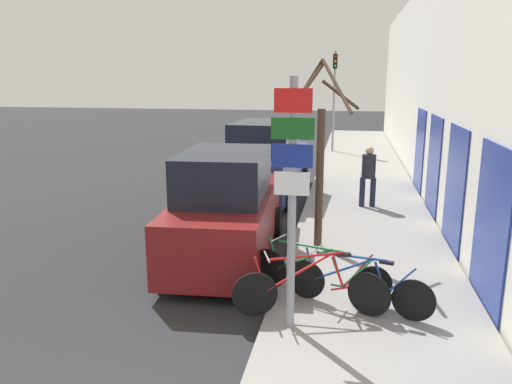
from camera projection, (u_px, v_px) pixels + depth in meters
ground_plane at (272, 202)px, 14.37m from camera, size 80.00×80.00×0.00m
sidewalk_curb at (362, 183)px, 16.57m from camera, size 3.20×32.00×0.15m
building_facade at (425, 87)px, 15.46m from camera, size 0.23×32.00×6.50m
signpost at (292, 194)px, 6.50m from camera, size 0.55×0.13×3.39m
bicycle_0 at (314, 287)px, 7.26m from camera, size 2.29×0.84×0.92m
bicycle_1 at (357, 286)px, 7.37m from camera, size 2.16×0.74×0.85m
bicycle_2 at (316, 277)px, 7.64m from camera, size 2.18×1.03×0.90m
parked_car_0 at (226, 210)px, 9.79m from camera, size 2.17×4.68×2.15m
parked_car_1 at (266, 163)px, 14.86m from camera, size 2.25×4.86×2.26m
pedestrian_near at (368, 172)px, 13.10m from camera, size 0.42×0.36×1.61m
street_tree at (320, 161)px, 9.75m from camera, size 1.33×1.34×3.72m
traffic_light at (334, 88)px, 22.54m from camera, size 0.20×0.30×4.50m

